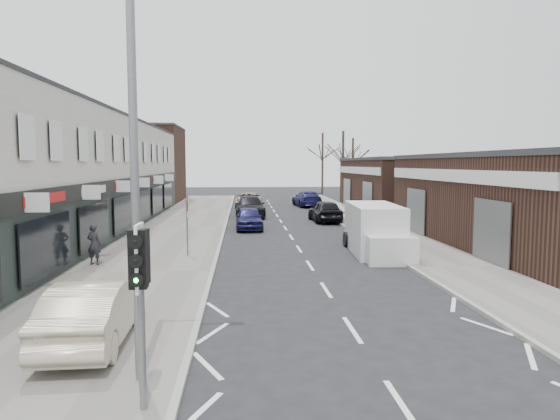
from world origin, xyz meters
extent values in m
plane|color=black|center=(0.00, 0.00, 0.00)|extent=(160.00, 160.00, 0.00)
cube|color=slate|center=(-6.75, 22.00, 0.06)|extent=(5.50, 64.00, 0.12)
cube|color=slate|center=(5.75, 22.00, 0.06)|extent=(3.50, 64.00, 0.12)
cube|color=silver|center=(-13.50, 19.50, 3.55)|extent=(8.00, 41.00, 7.10)
cube|color=#40281B|center=(-13.50, 45.00, 4.00)|extent=(8.00, 10.00, 8.00)
cube|color=#3B241B|center=(12.50, 14.00, 2.25)|extent=(10.00, 18.00, 4.50)
cube|color=#3B241B|center=(12.50, 34.00, 2.25)|extent=(10.00, 16.00, 4.50)
cylinder|color=slate|center=(-4.40, -2.00, 1.62)|extent=(0.12, 0.12, 3.00)
cube|color=silver|center=(-4.40, -2.00, 2.67)|extent=(0.05, 0.55, 1.10)
cube|color=black|center=(-4.40, -2.12, 2.67)|extent=(0.28, 0.22, 0.95)
sphere|color=#0CE533|center=(-4.40, -2.24, 2.37)|extent=(0.18, 0.18, 0.18)
cube|color=black|center=(-4.40, -1.88, 2.67)|extent=(0.26, 0.20, 0.90)
cylinder|color=slate|center=(-4.70, -0.80, 4.12)|extent=(0.16, 0.16, 8.00)
cylinder|color=slate|center=(-5.20, 12.00, 1.37)|extent=(0.07, 0.07, 2.50)
cube|color=white|center=(-5.15, 12.00, 1.97)|extent=(0.04, 0.45, 0.25)
cube|color=silver|center=(3.40, 12.77, 1.14)|extent=(2.41, 5.13, 2.28)
cube|color=silver|center=(3.40, 9.84, 0.59)|extent=(2.07, 1.01, 1.20)
cylinder|color=black|center=(2.47, 11.02, 0.38)|extent=(0.24, 0.76, 0.76)
cylinder|color=black|center=(4.33, 11.02, 0.38)|extent=(0.24, 0.76, 0.76)
cylinder|color=black|center=(2.47, 14.52, 0.38)|extent=(0.24, 0.76, 0.76)
cylinder|color=black|center=(4.33, 14.52, 0.38)|extent=(0.24, 0.76, 0.76)
imported|color=beige|center=(-6.14, 1.25, 0.84)|extent=(1.67, 4.42, 1.44)
imported|color=black|center=(-8.72, 10.24, 0.95)|extent=(0.70, 0.56, 1.66)
imported|color=#161544|center=(-2.36, 21.62, 0.72)|extent=(1.77, 4.23, 1.43)
imported|color=black|center=(-2.20, 29.14, 0.81)|extent=(2.38, 5.62, 1.62)
imported|color=#C0B19A|center=(-2.20, 37.69, 0.70)|extent=(2.76, 5.23, 1.40)
imported|color=silver|center=(3.50, 25.72, 0.68)|extent=(1.66, 4.22, 1.37)
imported|color=black|center=(3.17, 25.36, 0.79)|extent=(2.07, 4.73, 1.59)
imported|color=#161645|center=(3.50, 38.24, 0.77)|extent=(2.66, 5.48, 1.54)
camera|label=1|loc=(-2.73, -10.09, 4.18)|focal=32.00mm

